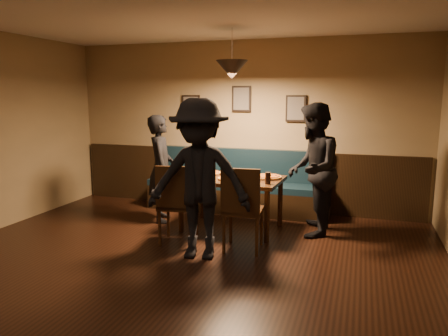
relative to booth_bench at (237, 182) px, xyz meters
name	(u,v)px	position (x,y,z in m)	size (l,w,h in m)	color
floor	(143,297)	(0.00, -3.20, -0.50)	(7.00, 7.00, 0.00)	black
wall_back	(242,126)	(0.00, 0.30, 0.90)	(6.00, 6.00, 0.00)	#8C704F
wainscot	(241,179)	(0.00, 0.27, 0.00)	(5.88, 0.06, 1.00)	black
booth_bench	(237,182)	(0.00, 0.00, 0.00)	(3.00, 0.60, 1.00)	#0F232D
picture_left	(191,107)	(-0.90, 0.27, 1.20)	(0.32, 0.04, 0.42)	black
picture_center	(242,99)	(0.00, 0.27, 1.35)	(0.32, 0.04, 0.42)	black
picture_right	(296,108)	(0.90, 0.27, 1.20)	(0.32, 0.04, 0.42)	black
pendant_lamp	(232,70)	(0.20, -0.92, 1.75)	(0.44, 0.44, 0.25)	black
dining_table	(232,203)	(0.20, -0.92, -0.12)	(1.41, 0.90, 0.75)	black
chair_near_left	(178,203)	(-0.30, -1.67, 0.02)	(0.46, 0.46, 1.05)	#321F0E
chair_near_right	(243,208)	(0.58, -1.67, 0.03)	(0.47, 0.47, 1.06)	#32180E
diner_left	(161,169)	(-0.95, -0.84, 0.31)	(0.59, 0.39, 1.62)	black
diner_right	(312,170)	(1.31, -0.79, 0.41)	(0.88, 0.69, 1.82)	black
diner_front	(199,180)	(0.15, -2.06, 0.44)	(1.21, 0.70, 1.88)	black
pizza_a	(209,173)	(-0.20, -0.75, 0.27)	(0.33, 0.33, 0.04)	#CA7026
pizza_b	(229,178)	(0.20, -1.06, 0.27)	(0.31, 0.31, 0.04)	orange
pizza_c	(268,177)	(0.70, -0.81, 0.28)	(0.38, 0.38, 0.04)	orange
soda_glass	(268,178)	(0.78, -1.19, 0.33)	(0.07, 0.07, 0.16)	black
tabasco_bottle	(269,176)	(0.75, -0.98, 0.31)	(0.03, 0.03, 0.12)	#8B2304
napkin_a	(198,172)	(-0.41, -0.68, 0.26)	(0.15, 0.15, 0.01)	#1E722E
napkin_b	(187,179)	(-0.36, -1.22, 0.26)	(0.15, 0.15, 0.01)	#1F7728
cutlery_set	(217,183)	(0.12, -1.33, 0.26)	(0.02, 0.19, 0.00)	#BDBDC1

